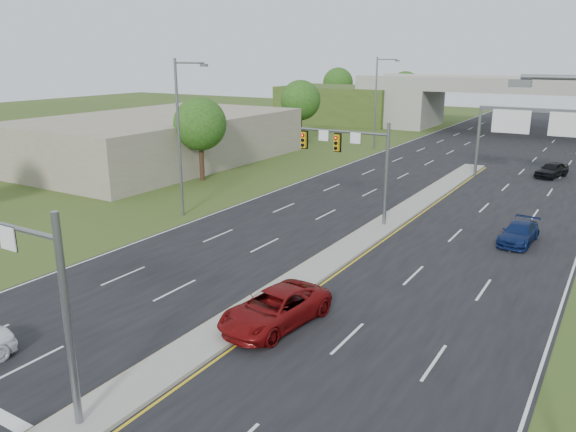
{
  "coord_description": "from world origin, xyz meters",
  "views": [
    {
      "loc": [
        13.39,
        -9.44,
        11.19
      ],
      "look_at": [
        -1.45,
        14.89,
        3.0
      ],
      "focal_mm": 35.0,
      "sensor_mm": 36.0,
      "label": 1
    }
  ],
  "objects_px": {
    "overpass": "(527,109)",
    "car_far_b": "(519,233)",
    "signal_mast_near": "(13,273)",
    "signal_mast_far": "(355,155)",
    "sign_gantry": "(543,125)",
    "car_far_a": "(275,308)",
    "car_far_c": "(552,170)"
  },
  "relations": [
    {
      "from": "sign_gantry",
      "to": "car_far_b",
      "type": "xyz_separation_m",
      "value": [
        1.74,
        -18.9,
        -4.58
      ]
    },
    {
      "from": "signal_mast_near",
      "to": "signal_mast_far",
      "type": "xyz_separation_m",
      "value": [
        0.0,
        25.0,
        0.0
      ]
    },
    {
      "from": "signal_mast_far",
      "to": "car_far_b",
      "type": "bearing_deg",
      "value": 5.86
    },
    {
      "from": "sign_gantry",
      "to": "car_far_c",
      "type": "relative_size",
      "value": 2.72
    },
    {
      "from": "car_far_b",
      "to": "car_far_c",
      "type": "distance_m",
      "value": 22.21
    },
    {
      "from": "signal_mast_far",
      "to": "overpass",
      "type": "bearing_deg",
      "value": 87.65
    },
    {
      "from": "car_far_c",
      "to": "car_far_a",
      "type": "bearing_deg",
      "value": -80.66
    },
    {
      "from": "sign_gantry",
      "to": "overpass",
      "type": "xyz_separation_m",
      "value": [
        -6.68,
        35.08,
        -1.69
      ]
    },
    {
      "from": "car_far_b",
      "to": "car_far_c",
      "type": "height_order",
      "value": "car_far_c"
    },
    {
      "from": "signal_mast_far",
      "to": "sign_gantry",
      "type": "relative_size",
      "value": 0.6
    },
    {
      "from": "car_far_a",
      "to": "car_far_b",
      "type": "distance_m",
      "value": 18.4
    },
    {
      "from": "car_far_c",
      "to": "signal_mast_near",
      "type": "bearing_deg",
      "value": -83.39
    },
    {
      "from": "signal_mast_near",
      "to": "overpass",
      "type": "relative_size",
      "value": 0.09
    },
    {
      "from": "car_far_a",
      "to": "signal_mast_near",
      "type": "bearing_deg",
      "value": -105.09
    },
    {
      "from": "signal_mast_near",
      "to": "car_far_a",
      "type": "xyz_separation_m",
      "value": [
        3.76,
        9.06,
        -3.94
      ]
    },
    {
      "from": "signal_mast_near",
      "to": "sign_gantry",
      "type": "bearing_deg",
      "value": 78.75
    },
    {
      "from": "signal_mast_near",
      "to": "sign_gantry",
      "type": "height_order",
      "value": "signal_mast_near"
    },
    {
      "from": "sign_gantry",
      "to": "car_far_b",
      "type": "bearing_deg",
      "value": -84.73
    },
    {
      "from": "signal_mast_near",
      "to": "sign_gantry",
      "type": "distance_m",
      "value": 45.88
    },
    {
      "from": "signal_mast_far",
      "to": "sign_gantry",
      "type": "height_order",
      "value": "signal_mast_far"
    },
    {
      "from": "signal_mast_far",
      "to": "signal_mast_near",
      "type": "bearing_deg",
      "value": -90.0
    },
    {
      "from": "overpass",
      "to": "car_far_a",
      "type": "xyz_separation_m",
      "value": [
        1.5,
        -71.02,
        -2.77
      ]
    },
    {
      "from": "signal_mast_far",
      "to": "car_far_c",
      "type": "relative_size",
      "value": 1.64
    },
    {
      "from": "signal_mast_far",
      "to": "sign_gantry",
      "type": "xyz_separation_m",
      "value": [
        8.95,
        19.99,
        0.51
      ]
    },
    {
      "from": "car_far_c",
      "to": "sign_gantry",
      "type": "bearing_deg",
      "value": -86.31
    },
    {
      "from": "sign_gantry",
      "to": "car_far_b",
      "type": "relative_size",
      "value": 2.64
    },
    {
      "from": "signal_mast_far",
      "to": "car_far_c",
      "type": "height_order",
      "value": "signal_mast_far"
    },
    {
      "from": "sign_gantry",
      "to": "signal_mast_near",
      "type": "bearing_deg",
      "value": -101.25
    },
    {
      "from": "overpass",
      "to": "car_far_a",
      "type": "relative_size",
      "value": 14.56
    },
    {
      "from": "car_far_b",
      "to": "car_far_a",
      "type": "bearing_deg",
      "value": -108.41
    },
    {
      "from": "signal_mast_near",
      "to": "car_far_b",
      "type": "distance_m",
      "value": 28.49
    },
    {
      "from": "overpass",
      "to": "car_far_b",
      "type": "height_order",
      "value": "overpass"
    }
  ]
}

